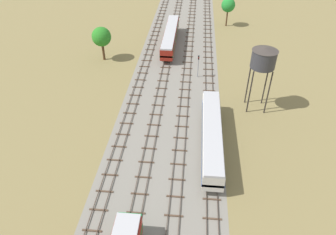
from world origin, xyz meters
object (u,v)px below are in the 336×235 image
signal_post_nearest (198,63)px  diesel_railcar_centre_near (212,134)px  passenger_coach_left_mid (170,36)px  water_tower (264,58)px

signal_post_nearest → diesel_railcar_centre_near: bearing=-83.8°
passenger_coach_left_mid → water_tower: bearing=-55.5°
diesel_railcar_centre_near → signal_post_nearest: 22.25m
diesel_railcar_centre_near → water_tower: bearing=54.7°
water_tower → passenger_coach_left_mid: bearing=124.5°
water_tower → signal_post_nearest: water_tower is taller
diesel_railcar_centre_near → water_tower: water_tower is taller
water_tower → signal_post_nearest: bearing=135.6°
diesel_railcar_centre_near → signal_post_nearest: size_ratio=3.99×
diesel_railcar_centre_near → water_tower: size_ratio=1.72×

